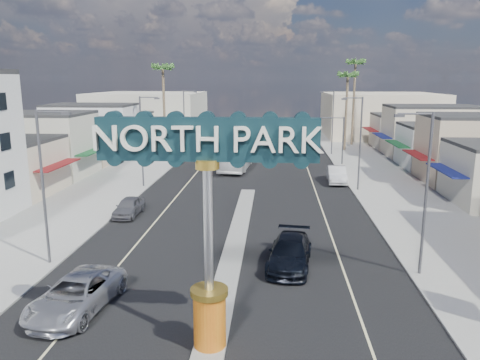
% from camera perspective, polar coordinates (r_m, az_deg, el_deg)
% --- Properties ---
extents(ground, '(160.00, 160.00, 0.00)m').
position_cam_1_polar(ground, '(46.21, 1.08, -1.09)').
color(ground, gray).
rests_on(ground, ground).
extents(road, '(20.00, 120.00, 0.01)m').
position_cam_1_polar(road, '(46.21, 1.08, -1.08)').
color(road, black).
rests_on(road, ground).
extents(median_island, '(1.30, 30.00, 0.16)m').
position_cam_1_polar(median_island, '(30.88, -0.59, -7.81)').
color(median_island, gray).
rests_on(median_island, ground).
extents(sidewalk_left, '(8.00, 120.00, 0.12)m').
position_cam_1_polar(sidewalk_left, '(48.99, -15.50, -0.70)').
color(sidewalk_left, gray).
rests_on(sidewalk_left, ground).
extents(sidewalk_right, '(8.00, 120.00, 0.12)m').
position_cam_1_polar(sidewalk_right, '(47.55, 18.18, -1.25)').
color(sidewalk_right, gray).
rests_on(sidewalk_right, ground).
extents(storefront_row_left, '(12.00, 42.00, 6.00)m').
position_cam_1_polar(storefront_row_left, '(64.12, -20.22, 4.65)').
color(storefront_row_left, beige).
rests_on(storefront_row_left, ground).
extents(storefront_row_right, '(12.00, 42.00, 6.00)m').
position_cam_1_polar(storefront_row_right, '(62.24, 24.53, 4.08)').
color(storefront_row_right, '#B7B29E').
rests_on(storefront_row_right, ground).
extents(backdrop_far_left, '(20.00, 20.00, 8.00)m').
position_cam_1_polar(backdrop_far_left, '(93.41, -11.04, 7.96)').
color(backdrop_far_left, '#B7B29E').
rests_on(backdrop_far_left, ground).
extents(backdrop_far_right, '(20.00, 20.00, 8.00)m').
position_cam_1_polar(backdrop_far_right, '(92.23, 16.63, 7.62)').
color(backdrop_far_right, beige).
rests_on(backdrop_far_right, ground).
extents(gateway_sign, '(8.20, 1.50, 9.15)m').
position_cam_1_polar(gateway_sign, '(17.71, -3.93, -3.34)').
color(gateway_sign, '#D75010').
rests_on(gateway_sign, median_island).
extents(traffic_signal_left, '(5.09, 0.45, 6.00)m').
position_cam_1_polar(traffic_signal_left, '(60.37, -6.93, 6.10)').
color(traffic_signal_left, '#47474C').
rests_on(traffic_signal_left, ground).
extents(traffic_signal_right, '(5.09, 0.45, 6.00)m').
position_cam_1_polar(traffic_signal_right, '(59.62, 10.76, 5.90)').
color(traffic_signal_right, '#47474C').
rests_on(traffic_signal_right, ground).
extents(streetlight_l_near, '(2.03, 0.22, 9.00)m').
position_cam_1_polar(streetlight_l_near, '(28.60, -22.66, -0.01)').
color(streetlight_l_near, '#47474C').
rests_on(streetlight_l_near, ground).
extents(streetlight_l_mid, '(2.03, 0.22, 9.00)m').
position_cam_1_polar(streetlight_l_mid, '(47.05, -11.74, 5.17)').
color(streetlight_l_mid, '#47474C').
rests_on(streetlight_l_mid, ground).
extents(streetlight_l_far, '(2.03, 0.22, 9.00)m').
position_cam_1_polar(streetlight_l_far, '(68.36, -6.69, 7.49)').
color(streetlight_l_far, '#47474C').
rests_on(streetlight_l_far, ground).
extents(streetlight_r_near, '(2.03, 0.22, 9.00)m').
position_cam_1_polar(streetlight_r_near, '(26.73, 21.48, -0.72)').
color(streetlight_r_near, '#47474C').
rests_on(streetlight_r_near, ground).
extents(streetlight_r_mid, '(2.03, 0.22, 9.00)m').
position_cam_1_polar(streetlight_r_mid, '(45.94, 14.26, 4.88)').
color(streetlight_r_mid, '#47474C').
rests_on(streetlight_r_mid, ground).
extents(streetlight_r_far, '(2.03, 0.22, 9.00)m').
position_cam_1_polar(streetlight_r_far, '(67.60, 11.10, 7.29)').
color(streetlight_r_far, '#47474C').
rests_on(streetlight_r_far, ground).
extents(palm_left_far, '(2.60, 2.60, 13.10)m').
position_cam_1_polar(palm_left_far, '(66.72, -9.38, 12.82)').
color(palm_left_far, brown).
rests_on(palm_left_far, ground).
extents(palm_right_mid, '(2.60, 2.60, 12.10)m').
position_cam_1_polar(palm_right_mid, '(71.67, 13.00, 11.91)').
color(palm_right_mid, brown).
rests_on(palm_right_mid, ground).
extents(palm_right_far, '(2.60, 2.60, 14.10)m').
position_cam_1_polar(palm_right_far, '(77.93, 13.89, 13.19)').
color(palm_right_far, brown).
rests_on(palm_right_far, ground).
extents(suv_left, '(3.49, 6.22, 1.64)m').
position_cam_1_polar(suv_left, '(23.73, -19.31, -13.02)').
color(suv_left, silver).
rests_on(suv_left, ground).
extents(suv_right, '(3.02, 5.97, 1.66)m').
position_cam_1_polar(suv_right, '(27.50, 6.10, -8.79)').
color(suv_right, black).
rests_on(suv_right, ground).
extents(car_parked_left, '(1.76, 4.28, 1.45)m').
position_cam_1_polar(car_parked_left, '(38.19, -13.40, -3.18)').
color(car_parked_left, slate).
rests_on(car_parked_left, ground).
extents(car_parked_right, '(1.99, 5.23, 1.70)m').
position_cam_1_polar(car_parked_right, '(49.89, 11.70, 0.66)').
color(car_parked_right, silver).
rests_on(car_parked_right, ground).
extents(city_bus, '(3.79, 12.31, 3.38)m').
position_cam_1_polar(city_bus, '(57.07, -0.28, 3.21)').
color(city_bus, silver).
rests_on(city_bus, ground).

